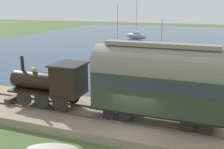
# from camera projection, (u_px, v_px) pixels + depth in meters

# --- Properties ---
(ground_plane) EXTENTS (200.00, 200.00, 0.00)m
(ground_plane) POSITION_uv_depth(u_px,v_px,m) (132.00, 136.00, 15.46)
(ground_plane) COLOR #476033
(harbor_water) EXTENTS (80.00, 80.00, 0.01)m
(harbor_water) POSITION_uv_depth(u_px,v_px,m) (190.00, 41.00, 55.42)
(harbor_water) COLOR #2D4760
(harbor_water) RESTS_ON ground
(rail_embankment) EXTENTS (5.44, 56.00, 0.68)m
(rail_embankment) POSITION_uv_depth(u_px,v_px,m) (137.00, 124.00, 16.40)
(rail_embankment) COLOR gray
(rail_embankment) RESTS_ON ground
(steam_locomotive) EXTENTS (2.22, 5.84, 3.37)m
(steam_locomotive) POSITION_uv_depth(u_px,v_px,m) (53.00, 81.00, 17.87)
(steam_locomotive) COLOR black
(steam_locomotive) RESTS_ON rail_embankment
(passenger_coach) EXTENTS (2.38, 8.03, 4.76)m
(passenger_coach) POSITION_uv_depth(u_px,v_px,m) (159.00, 79.00, 15.21)
(passenger_coach) COLOR black
(passenger_coach) RESTS_ON rail_embankment
(sailboat_green) EXTENTS (2.07, 3.92, 7.74)m
(sailboat_green) POSITION_uv_depth(u_px,v_px,m) (117.00, 47.00, 44.60)
(sailboat_green) COLOR #236B42
(sailboat_green) RESTS_ON harbor_water
(sailboat_teal) EXTENTS (3.48, 5.66, 5.63)m
(sailboat_teal) POSITION_uv_depth(u_px,v_px,m) (161.00, 54.00, 37.96)
(sailboat_teal) COLOR #1E707A
(sailboat_teal) RESTS_ON harbor_water
(sailboat_gray) EXTENTS (3.95, 6.00, 9.37)m
(sailboat_gray) POSITION_uv_depth(u_px,v_px,m) (136.00, 36.00, 59.38)
(sailboat_gray) COLOR gray
(sailboat_gray) RESTS_ON harbor_water
(rowboat_off_pier) EXTENTS (1.58, 2.53, 0.42)m
(rowboat_off_pier) POSITION_uv_depth(u_px,v_px,m) (167.00, 78.00, 26.79)
(rowboat_off_pier) COLOR #B7B2A3
(rowboat_off_pier) RESTS_ON harbor_water
(rowboat_near_shore) EXTENTS (2.19, 2.14, 0.43)m
(rowboat_near_shore) POSITION_uv_depth(u_px,v_px,m) (136.00, 79.00, 26.63)
(rowboat_near_shore) COLOR beige
(rowboat_near_shore) RESTS_ON harbor_water
(rowboat_far_out) EXTENTS (2.67, 2.30, 0.32)m
(rowboat_far_out) POSITION_uv_depth(u_px,v_px,m) (58.00, 70.00, 30.45)
(rowboat_far_out) COLOR beige
(rowboat_far_out) RESTS_ON harbor_water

